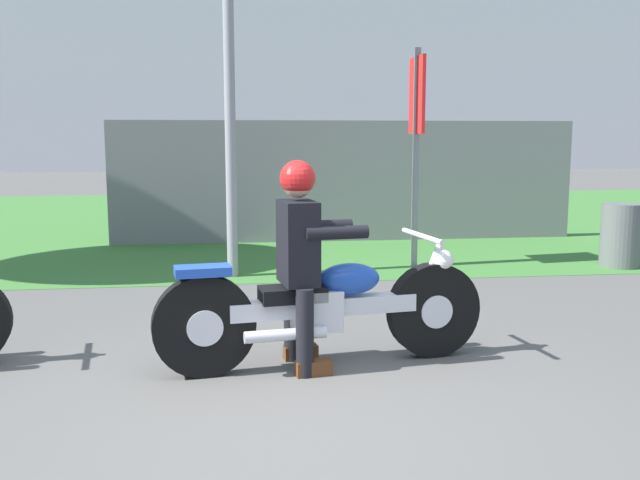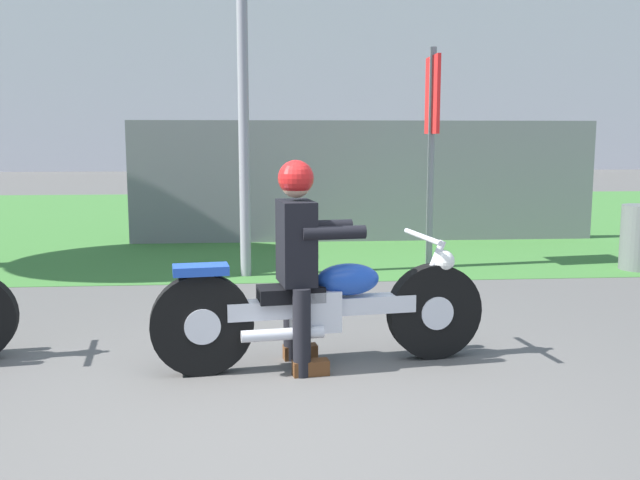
# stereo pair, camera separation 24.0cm
# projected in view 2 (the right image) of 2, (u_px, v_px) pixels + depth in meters

# --- Properties ---
(ground) EXTENTS (120.00, 120.00, 0.00)m
(ground) POSITION_uv_depth(u_px,v_px,m) (277.00, 426.00, 3.91)
(ground) COLOR #565451
(grass_verge) EXTENTS (60.00, 12.00, 0.01)m
(grass_verge) POSITION_uv_depth(u_px,v_px,m) (267.00, 219.00, 13.59)
(grass_verge) COLOR #3D7533
(grass_verge) RESTS_ON ground
(stadium_facade) EXTENTS (49.34, 8.00, 12.04)m
(stadium_facade) POSITION_uv_depth(u_px,v_px,m) (209.00, 44.00, 34.97)
(stadium_facade) COLOR silver
(stadium_facade) RESTS_ON ground
(motorcycle_lead) EXTENTS (2.31, 0.69, 0.90)m
(motorcycle_lead) POSITION_uv_depth(u_px,v_px,m) (323.00, 308.00, 4.88)
(motorcycle_lead) COLOR black
(motorcycle_lead) RESTS_ON ground
(rider_lead) EXTENTS (0.59, 0.51, 1.42)m
(rider_lead) POSITION_uv_depth(u_px,v_px,m) (299.00, 248.00, 4.78)
(rider_lead) COLOR black
(rider_lead) RESTS_ON ground
(sign_banner) EXTENTS (0.08, 0.60, 2.60)m
(sign_banner) POSITION_uv_depth(u_px,v_px,m) (432.00, 123.00, 8.40)
(sign_banner) COLOR gray
(sign_banner) RESTS_ON ground
(fence_segment) EXTENTS (7.00, 0.06, 1.80)m
(fence_segment) POSITION_uv_depth(u_px,v_px,m) (366.00, 181.00, 10.62)
(fence_segment) COLOR slate
(fence_segment) RESTS_ON ground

